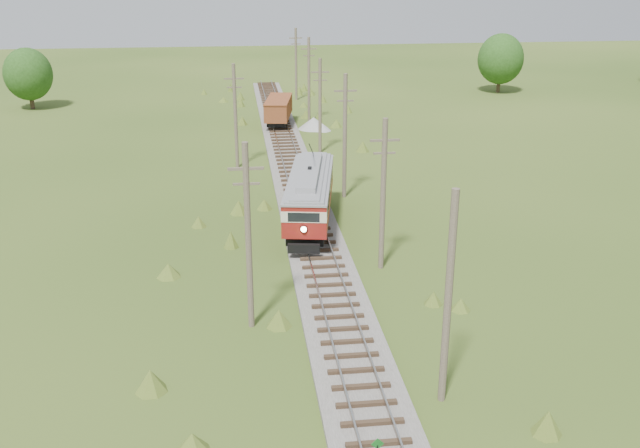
{
  "coord_description": "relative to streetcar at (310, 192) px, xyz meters",
  "views": [
    {
      "loc": [
        -4.61,
        -18.35,
        16.43
      ],
      "look_at": [
        0.0,
        19.46,
        2.26
      ],
      "focal_mm": 40.0,
      "sensor_mm": 36.0,
      "label": 1
    }
  ],
  "objects": [
    {
      "name": "utility_pole_r_6",
      "position": [
        3.2,
        45.15,
        2.01
      ],
      "size": [
        1.6,
        0.3,
        8.7
      ],
      "color": "brown",
      "rests_on": "ground"
    },
    {
      "name": "utility_pole_l_b",
      "position": [
        -4.5,
        15.15,
        1.96
      ],
      "size": [
        1.6,
        0.3,
        8.6
      ],
      "color": "brown",
      "rests_on": "ground"
    },
    {
      "name": "gondola",
      "position": [
        0.0,
        30.19,
        -0.61
      ],
      "size": [
        3.48,
        7.49,
        2.39
      ],
      "rotation": [
        0.0,
        0.0,
        -0.16
      ],
      "color": "black",
      "rests_on": "ground"
    },
    {
      "name": "utility_pole_r_2",
      "position": [
        3.3,
        -6.85,
        1.96
      ],
      "size": [
        1.6,
        0.3,
        8.6
      ],
      "color": "brown",
      "rests_on": "ground"
    },
    {
      "name": "utility_pole_l_a",
      "position": [
        -4.2,
        -12.85,
        2.16
      ],
      "size": [
        1.6,
        0.3,
        9.0
      ],
      "color": "brown",
      "rests_on": "ground"
    },
    {
      "name": "streetcar",
      "position": [
        0.0,
        0.0,
        0.0
      ],
      "size": [
        4.5,
        11.51,
        5.2
      ],
      "rotation": [
        0.0,
        0.0,
        -0.17
      ],
      "color": "black",
      "rests_on": "ground"
    },
    {
      "name": "tree_mid_b",
      "position": [
        30.0,
        47.15,
        1.87
      ],
      "size": [
        5.88,
        5.88,
        7.57
      ],
      "color": "#38281C",
      "rests_on": "ground"
    },
    {
      "name": "utility_pole_r_5",
      "position": [
        3.4,
        32.15,
        2.11
      ],
      "size": [
        1.6,
        0.3,
        8.9
      ],
      "color": "brown",
      "rests_on": "ground"
    },
    {
      "name": "utility_pole_r_4",
      "position": [
        3.0,
        19.15,
        1.86
      ],
      "size": [
        1.6,
        0.3,
        8.4
      ],
      "color": "brown",
      "rests_on": "ground"
    },
    {
      "name": "utility_pole_r_1",
      "position": [
        3.1,
        -19.85,
        1.94
      ],
      "size": [
        0.3,
        0.3,
        8.8
      ],
      "color": "brown",
      "rests_on": "ground"
    },
    {
      "name": "gravel_pile",
      "position": [
        3.62,
        28.62,
        -1.9
      ],
      "size": [
        3.29,
        3.49,
        1.2
      ],
      "color": "gray",
      "rests_on": "ground"
    },
    {
      "name": "utility_pole_r_3",
      "position": [
        3.2,
        6.15,
        2.16
      ],
      "size": [
        1.6,
        0.3,
        9.0
      ],
      "color": "brown",
      "rests_on": "ground"
    },
    {
      "name": "tree_mid_a",
      "position": [
        -28.0,
        43.15,
        1.56
      ],
      "size": [
        5.46,
        5.46,
        7.03
      ],
      "color": "#38281C",
      "rests_on": "ground"
    },
    {
      "name": "railbed_main",
      "position": [
        0.0,
        9.15,
        -2.27
      ],
      "size": [
        3.6,
        96.0,
        0.57
      ],
      "color": "#605B54",
      "rests_on": "ground"
    }
  ]
}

